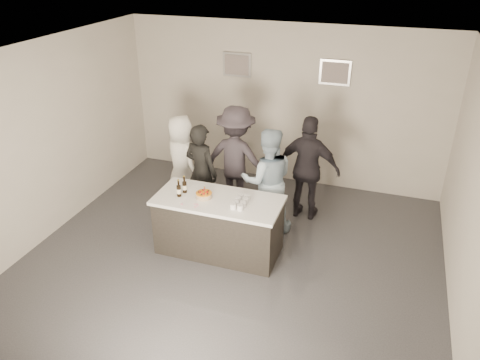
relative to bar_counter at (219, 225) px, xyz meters
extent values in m
plane|color=#3D3D42|center=(0.26, -0.29, -0.45)|extent=(6.00, 6.00, 0.00)
plane|color=white|center=(0.26, -0.29, 2.55)|extent=(6.00, 6.00, 0.00)
cube|color=beige|center=(0.26, 2.71, 1.05)|extent=(6.00, 0.04, 3.00)
cube|color=beige|center=(0.26, -3.29, 1.05)|extent=(6.00, 0.04, 3.00)
cube|color=beige|center=(-2.74, -0.29, 1.05)|extent=(0.04, 6.00, 3.00)
cube|color=beige|center=(3.26, -0.29, 1.05)|extent=(0.04, 6.00, 3.00)
cube|color=#B2B2B7|center=(-0.64, 2.68, 1.75)|extent=(0.54, 0.04, 0.44)
cube|color=#B2B2B7|center=(1.16, 2.68, 1.75)|extent=(0.54, 0.04, 0.44)
cube|color=white|center=(0.00, 0.00, 0.00)|extent=(1.86, 0.86, 0.90)
cylinder|color=orange|center=(-0.21, -0.03, 0.49)|extent=(0.24, 0.24, 0.07)
cylinder|color=black|center=(-0.54, 0.03, 0.58)|extent=(0.07, 0.07, 0.26)
cylinder|color=black|center=(-0.57, -0.11, 0.58)|extent=(0.07, 0.07, 0.26)
cube|color=gold|center=(0.35, -0.04, 0.49)|extent=(0.19, 0.40, 0.08)
cube|color=pink|center=(-0.32, -0.29, 0.45)|extent=(0.24, 0.08, 0.01)
imported|color=black|center=(-0.63, 0.85, 0.38)|extent=(0.69, 0.54, 1.67)
imported|color=#95ADC3|center=(0.50, 0.85, 0.42)|extent=(1.02, 0.91, 1.74)
imported|color=white|center=(-1.15, 1.20, 0.37)|extent=(0.95, 0.87, 1.63)
imported|color=black|center=(1.03, 1.43, 0.45)|extent=(1.08, 0.51, 1.79)
imported|color=#352F38|center=(-0.20, 1.38, 0.47)|extent=(1.23, 0.76, 1.85)
camera|label=1|loc=(2.20, -5.49, 3.77)|focal=35.00mm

